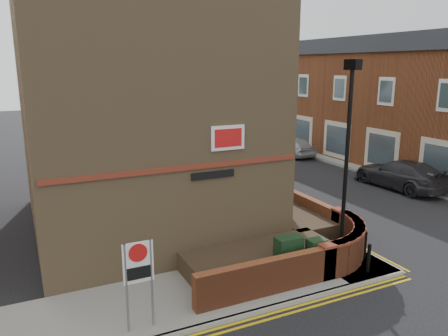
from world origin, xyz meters
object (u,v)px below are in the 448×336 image
at_px(utility_cabinet_large, 288,256).
at_px(zone_sign, 138,269).
at_px(silver_car_near, 227,155).
at_px(lamppost, 346,165).

height_order(utility_cabinet_large, zone_sign, zone_sign).
bearing_deg(silver_car_near, utility_cabinet_large, -121.58).
relative_size(utility_cabinet_large, silver_car_near, 0.32).
relative_size(lamppost, silver_car_near, 1.69).
bearing_deg(lamppost, silver_car_near, 77.94).
bearing_deg(utility_cabinet_large, lamppost, -3.01).
relative_size(zone_sign, silver_car_near, 0.59).
xyz_separation_m(lamppost, zone_sign, (-6.60, -0.70, -1.70)).
height_order(lamppost, zone_sign, lamppost).
distance_m(zone_sign, silver_car_near, 18.29).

